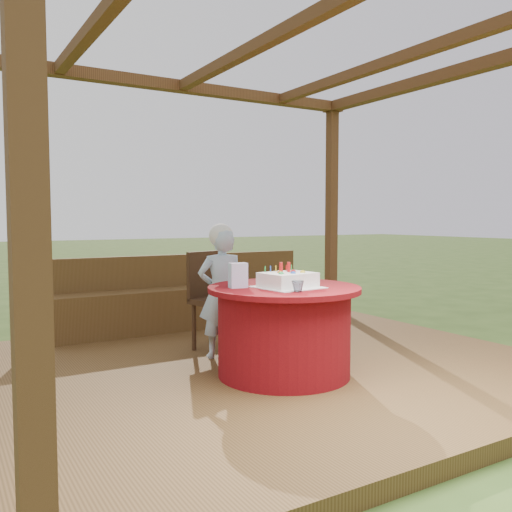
{
  "coord_description": "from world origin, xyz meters",
  "views": [
    {
      "loc": [
        -2.39,
        -3.79,
        1.33
      ],
      "look_at": [
        0.0,
        0.25,
        1.0
      ],
      "focal_mm": 38.0,
      "sensor_mm": 36.0,
      "label": 1
    }
  ],
  "objects": [
    {
      "name": "pergola",
      "position": [
        0.0,
        0.0,
        2.41
      ],
      "size": [
        4.5,
        4.0,
        2.72
      ],
      "color": "brown",
      "rests_on": "deck"
    },
    {
      "name": "bench",
      "position": [
        0.0,
        1.72,
        0.38
      ],
      "size": [
        3.0,
        0.42,
        0.8
      ],
      "color": "brown",
      "rests_on": "deck"
    },
    {
      "name": "ground",
      "position": [
        0.0,
        0.0,
        0.0
      ],
      "size": [
        60.0,
        60.0,
        0.0
      ],
      "primitive_type": "plane",
      "color": "#2F4918",
      "rests_on": "ground"
    },
    {
      "name": "drinking_glass",
      "position": [
        -0.21,
        -0.68,
        0.85
      ],
      "size": [
        0.09,
        0.09,
        0.08
      ],
      "primitive_type": "imported",
      "rotation": [
        0.0,
        0.0,
        -0.09
      ],
      "color": "white",
      "rests_on": "table"
    },
    {
      "name": "gift_bag",
      "position": [
        -0.46,
        -0.26,
        0.9
      ],
      "size": [
        0.14,
        0.1,
        0.19
      ],
      "primitive_type": "cube",
      "rotation": [
        0.0,
        0.0,
        -0.16
      ],
      "color": "#E795C3",
      "rests_on": "table"
    },
    {
      "name": "birthday_cake",
      "position": [
        -0.13,
        -0.44,
        0.87
      ],
      "size": [
        0.47,
        0.47,
        0.19
      ],
      "color": "white",
      "rests_on": "table"
    },
    {
      "name": "table",
      "position": [
        -0.11,
        -0.37,
        0.47
      ],
      "size": [
        1.17,
        1.17,
        0.69
      ],
      "color": "maroon",
      "rests_on": "deck"
    },
    {
      "name": "elderly_woman",
      "position": [
        -0.28,
        0.37,
        0.71
      ],
      "size": [
        0.46,
        0.35,
        1.16
      ],
      "color": "#8FB6D4",
      "rests_on": "deck"
    },
    {
      "name": "chair",
      "position": [
        -0.19,
        0.66,
        0.63
      ],
      "size": [
        0.56,
        0.56,
        0.9
      ],
      "color": "#392112",
      "rests_on": "deck"
    },
    {
      "name": "deck",
      "position": [
        0.0,
        0.0,
        0.06
      ],
      "size": [
        4.5,
        4.0,
        0.12
      ],
      "primitive_type": "cube",
      "color": "brown",
      "rests_on": "ground"
    }
  ]
}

